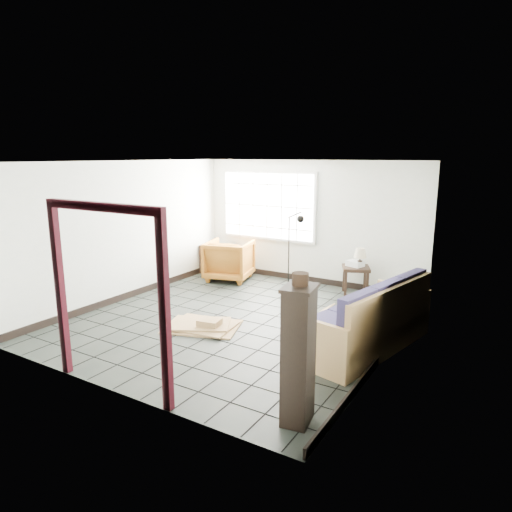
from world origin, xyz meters
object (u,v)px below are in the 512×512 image
Objects in this scene: tall_shelf at (298,355)px; side_table at (356,272)px; futon_sofa at (370,324)px; armchair at (229,258)px.

side_table is at bearing 93.03° from tall_shelf.
tall_shelf is at bearing -79.23° from futon_sofa.
tall_shelf reaches higher than armchair.
tall_shelf is at bearing 116.57° from armchair.
side_table is 0.47× the size of tall_shelf.
armchair is 2.78m from side_table.
side_table is (-1.04, 2.41, 0.09)m from futon_sofa.
futon_sofa is 3.61× the size of side_table.
armchair is at bearing 164.34° from futon_sofa.
tall_shelf is (3.72, -4.20, 0.26)m from armchair.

